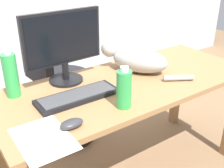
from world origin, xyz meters
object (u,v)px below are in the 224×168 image
at_px(office_chair, 58,93).
at_px(computer_mouse, 72,124).
at_px(water_bottle, 124,89).
at_px(cat, 136,59).
at_px(keyboard, 78,96).
at_px(monitor, 64,45).
at_px(spray_bottle, 11,75).

distance_m(office_chair, computer_mouse, 0.98).
bearing_deg(computer_mouse, water_bottle, 2.62).
distance_m(office_chair, water_bottle, 0.95).
bearing_deg(cat, office_chair, 121.37).
bearing_deg(keyboard, water_bottle, -54.06).
relative_size(cat, computer_mouse, 4.93).
xyz_separation_m(monitor, water_bottle, (0.10, -0.44, -0.13)).
bearing_deg(office_chair, spray_bottle, -134.24).
bearing_deg(monitor, office_chair, 75.36).
relative_size(office_chair, keyboard, 2.17).
height_order(keyboard, spray_bottle, spray_bottle).
bearing_deg(spray_bottle, computer_mouse, -75.17).
height_order(keyboard, cat, cat).
relative_size(computer_mouse, spray_bottle, 0.43).
xyz_separation_m(computer_mouse, water_bottle, (0.30, 0.01, 0.08)).
bearing_deg(monitor, water_bottle, -77.40).
bearing_deg(cat, computer_mouse, -152.26).
distance_m(keyboard, cat, 0.51).
bearing_deg(computer_mouse, cat, 27.74).
bearing_deg(keyboard, spray_bottle, 139.75).
bearing_deg(water_bottle, keyboard, 125.94).
height_order(monitor, spray_bottle, monitor).
relative_size(office_chair, monitor, 1.99).
height_order(office_chair, water_bottle, office_chair).
bearing_deg(spray_bottle, monitor, 2.09).
bearing_deg(keyboard, monitor, 78.00).
distance_m(computer_mouse, spray_bottle, 0.47).
xyz_separation_m(monitor, computer_mouse, (-0.20, -0.45, -0.21)).
xyz_separation_m(cat, computer_mouse, (-0.64, -0.34, -0.06)).
distance_m(monitor, spray_bottle, 0.33).
bearing_deg(cat, water_bottle, -136.81).
xyz_separation_m(office_chair, keyboard, (-0.16, -0.66, 0.31)).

